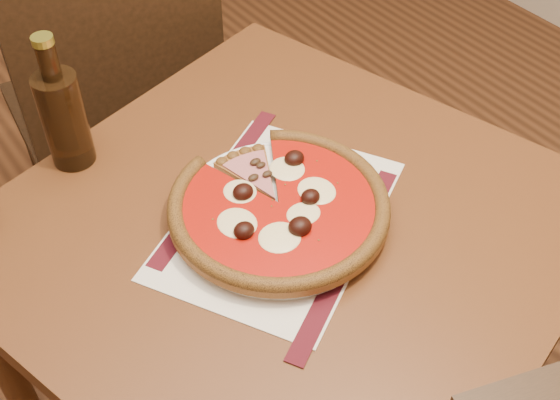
# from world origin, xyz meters

# --- Properties ---
(table) EXTENTS (0.99, 0.99, 0.75)m
(table) POSITION_xyz_m (0.55, 0.18, 0.65)
(table) COLOR brown
(table) RESTS_ON ground
(chair_far) EXTENTS (0.48, 0.48, 0.92)m
(chair_far) POSITION_xyz_m (0.58, 0.88, 0.53)
(chair_far) COLOR black
(chair_far) RESTS_ON ground
(placemat) EXTENTS (0.47, 0.43, 0.00)m
(placemat) POSITION_xyz_m (0.54, 0.19, 0.75)
(placemat) COLOR silver
(placemat) RESTS_ON table
(plate) EXTENTS (0.31, 0.31, 0.02)m
(plate) POSITION_xyz_m (0.54, 0.19, 0.76)
(plate) COLOR white
(plate) RESTS_ON placemat
(pizza) EXTENTS (0.33, 0.33, 0.04)m
(pizza) POSITION_xyz_m (0.54, 0.19, 0.78)
(pizza) COLOR brown
(pizza) RESTS_ON plate
(ham_slice) EXTENTS (0.09, 0.13, 0.02)m
(ham_slice) POSITION_xyz_m (0.56, 0.27, 0.78)
(ham_slice) COLOR brown
(ham_slice) RESTS_ON plate
(bottle) EXTENTS (0.07, 0.07, 0.23)m
(bottle) POSITION_xyz_m (0.35, 0.50, 0.84)
(bottle) COLOR #321C0C
(bottle) RESTS_ON table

